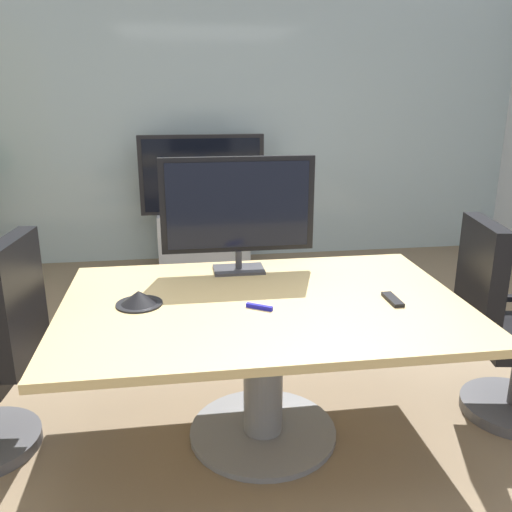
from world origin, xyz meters
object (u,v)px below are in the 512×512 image
Objects in this scene: tv_monitor at (238,208)px; conference_table at (263,335)px; office_chair_right at (505,338)px; remote_control at (393,299)px; conference_phone at (139,299)px; wall_display_unit at (203,223)px.

conference_table is at bearing -81.87° from tv_monitor.
office_chair_right reaches higher than conference_table.
tv_monitor reaches higher than remote_control.
conference_phone is (-1.90, 0.03, 0.32)m from office_chair_right.
conference_table is 11.33× the size of remote_control.
wall_display_unit is at bearing 92.03° from tv_monitor.
remote_control is at bearing -8.54° from conference_table.
conference_table is 0.65m from remote_control.
remote_control is (0.62, -0.09, 0.19)m from conference_table.
wall_display_unit is 3.06m from remote_control.
office_chair_right is (1.31, 0.01, -0.11)m from conference_table.
remote_control is at bearing -75.39° from wall_display_unit.
tv_monitor is 0.75m from conference_phone.
conference_table is 0.72m from tv_monitor.
tv_monitor is at bearing 81.24° from office_chair_right.
conference_phone is 1.29× the size of remote_control.
office_chair_right is 6.41× the size of remote_control.
office_chair_right is 1.59m from tv_monitor.
wall_display_unit reaches higher than remote_control.
office_chair_right reaches higher than conference_phone.
office_chair_right is 1.93m from conference_phone.
tv_monitor is 0.64× the size of wall_display_unit.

